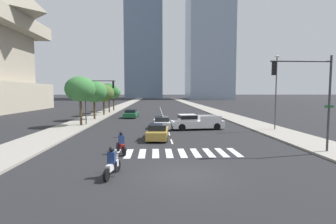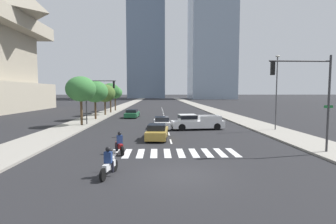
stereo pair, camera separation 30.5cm
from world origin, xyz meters
TOP-DOWN VIEW (x-y plane):
  - ground_plane at (0.00, 0.00)m, footprint 800.00×800.00m
  - sidewalk_east at (11.06, 30.00)m, footprint 4.00×260.00m
  - sidewalk_west at (-11.06, 30.00)m, footprint 4.00×260.00m
  - crosswalk_near at (-0.00, 4.59)m, footprint 8.55×2.61m
  - lane_divider_center at (0.00, 32.59)m, footprint 0.14×50.00m
  - motorcycle_lead at (-3.48, 0.00)m, footprint 0.75×2.08m
  - motorcycle_trailing at (-3.68, 4.73)m, footprint 1.05×1.98m
  - pickup_truck at (3.01, 15.40)m, footprint 5.86×2.53m
  - sedan_green_0 at (-5.24, 28.98)m, footprint 2.13×4.87m
  - sedan_white_1 at (-0.64, 16.54)m, footprint 1.87×4.59m
  - sedan_gold_2 at (-1.14, 9.82)m, footprint 2.06×4.34m
  - traffic_signal_near at (8.72, 4.01)m, footprint 4.37×0.28m
  - traffic_signal_far at (-8.52, 19.41)m, footprint 3.94×0.28m
  - street_lamp_east at (11.36, 14.01)m, footprint 0.50×0.24m
  - street_tree_nearest at (-10.26, 18.65)m, footprint 3.54×3.54m
  - street_tree_second at (-10.26, 25.55)m, footprint 3.73×3.73m
  - street_tree_third at (-10.26, 32.50)m, footprint 3.61×3.61m
  - street_tree_fourth at (-10.26, 37.75)m, footprint 3.40×3.40m
  - street_tree_fifth at (-10.26, 43.20)m, footprint 3.06×3.06m
  - office_tower_left_skyline at (-8.71, 169.41)m, footprint 24.96×26.74m
  - office_tower_center_skyline at (31.44, 143.66)m, footprint 25.69×27.36m

SIDE VIEW (x-z plane):
  - ground_plane at x=0.00m, z-range 0.00..0.00m
  - lane_divider_center at x=0.00m, z-range 0.00..0.01m
  - crosswalk_near at x=0.00m, z-range 0.00..0.01m
  - sidewalk_east at x=11.06m, z-range 0.00..0.15m
  - sidewalk_west at x=-11.06m, z-range 0.00..0.15m
  - motorcycle_lead at x=-3.48m, z-range -0.16..1.33m
  - motorcycle_trailing at x=-3.68m, z-range -0.16..1.33m
  - sedan_green_0 at x=-5.24m, z-range -0.04..1.25m
  - sedan_white_1 at x=-0.64m, z-range -0.05..1.28m
  - sedan_gold_2 at x=-1.14m, z-range -0.05..1.28m
  - pickup_truck at x=3.01m, z-range -0.02..1.65m
  - street_tree_third at x=-10.26m, z-range 1.26..6.56m
  - street_tree_fifth at x=-10.26m, z-range 1.41..6.58m
  - traffic_signal_far at x=-8.52m, z-range 1.18..6.91m
  - street_tree_second at x=-10.26m, z-range 1.36..6.99m
  - street_tree_fourth at x=-10.26m, z-range 1.53..7.22m
  - traffic_signal_near at x=8.72m, z-range 1.29..7.64m
  - street_tree_nearest at x=-10.26m, z-range 1.55..7.39m
  - street_lamp_east at x=11.36m, z-range 0.75..8.52m
  - office_tower_left_skyline at x=-8.71m, z-range -4.19..86.88m
  - office_tower_center_skyline at x=31.44m, z-range -4.35..107.44m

